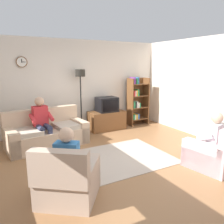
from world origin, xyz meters
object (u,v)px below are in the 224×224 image
Objects in this scene: couch at (47,134)px; person_in_right_armchair at (211,137)px; tv_stand at (107,120)px; person_on_couch at (42,120)px; tv at (107,104)px; armchair_near_bookshelf at (214,154)px; floor_lamp at (80,84)px; armchair_near_window at (68,181)px; bookshelf at (136,101)px; person_in_left_armchair at (69,159)px.

couch is 3.73m from person_in_right_armchair.
person_on_couch is (-2.08, -0.68, 0.41)m from tv_stand.
tv is 0.60× the size of armchair_near_bookshelf.
person_on_couch is 1.11× the size of person_in_right_armchair.
floor_lamp is 3.61m from armchair_near_window.
bookshelf is 1.42× the size of person_in_right_armchair.
bookshelf is 2.05m from floor_lamp.
armchair_near_bookshelf is 0.90× the size of person_in_right_armchair.
person_on_couch is at bearing 88.17° from person_in_left_armchair.
tv is 0.32× the size of floor_lamp.
person_in_left_armchair is at bearing -137.66° from bookshelf.
person_on_couch is at bearing -137.59° from couch.
armchair_near_bookshelf is (2.81, -0.35, 0.00)m from armchair_near_window.
tv is at bearing -175.31° from bookshelf.
couch and armchair_near_window have the same top height.
person_in_left_armchair is (0.05, 0.07, 0.32)m from armchair_near_window.
armchair_near_window reaches higher than tv_stand.
couch and armchair_near_bookshelf have the same top height.
person_on_couch is at bearing 86.93° from armchair_near_window.
bookshelf reaches higher than couch.
bookshelf is (1.15, 0.07, 0.51)m from tv_stand.
floor_lamp is at bearing 31.15° from person_on_couch.
armchair_near_bookshelf is 3.82m from person_on_couch.
bookshelf reaches higher than armchair_near_bookshelf.
floor_lamp is at bearing 112.20° from person_in_right_armchair.
armchair_near_bookshelf is at bearing -45.00° from person_on_couch.
person_on_couch is 3.72m from person_in_right_armchair.
bookshelf reaches higher than person_on_couch.
floor_lamp reaches higher than armchair_near_window.
person_in_left_armchair is (-0.07, -2.26, -0.09)m from person_on_couch.
armchair_near_window is 2.83m from armchair_near_bookshelf.
floor_lamp is at bearing 65.55° from armchair_near_window.
armchair_near_window is (-1.42, -3.11, -1.16)m from floor_lamp.
bookshelf is at bearing -0.85° from floor_lamp.
person_in_right_armchair reaches higher than couch.
bookshelf reaches higher than armchair_near_window.
person_in_left_armchair is (-2.15, -2.92, -0.19)m from tv.
person_in_right_armchair reaches higher than armchair_near_bookshelf.
tv_stand is 0.89× the size of person_on_couch.
tv is at bearing -90.00° from tv_stand.
tv_stand is 3.34m from person_in_right_armchair.
floor_lamp is at bearing 65.86° from person_in_left_armchair.
armchair_near_bookshelf is at bearing -8.70° from person_in_left_armchair.
couch is at bearing 133.29° from person_in_right_armchair.
person_on_couch reaches higher than armchair_near_bookshelf.
person_on_couch is at bearing 135.00° from armchair_near_bookshelf.
bookshelf reaches higher than person_in_left_armchair.
person_in_left_armchair is (-2.76, 0.42, 0.32)m from armchair_near_bookshelf.
armchair_near_window is at bearing -137.44° from bookshelf.
floor_lamp is 1.84× the size of armchair_near_bookshelf.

